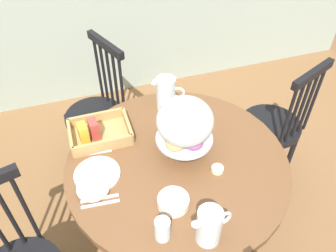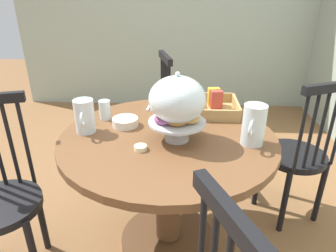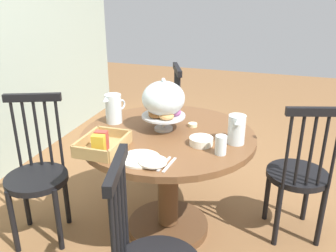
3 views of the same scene
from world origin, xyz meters
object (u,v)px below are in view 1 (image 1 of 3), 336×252
(dining_table, at_px, (176,189))
(china_plate_large, at_px, (97,174))
(windsor_chair_by_cabinet, at_px, (98,115))
(pastry_stand_with_dome, at_px, (185,123))
(cereal_bowl, at_px, (173,202))
(drinking_glass, at_px, (162,229))
(milk_pitcher, at_px, (166,95))
(china_plate_small, at_px, (93,188))
(butter_dish, at_px, (217,169))
(orange_juice_pitcher, at_px, (209,227))
(cereal_basket, at_px, (97,133))
(windsor_chair_near_window, at_px, (274,127))

(dining_table, xyz_separation_m, china_plate_large, (-0.39, 0.03, 0.24))
(windsor_chair_by_cabinet, distance_m, pastry_stand_with_dome, 0.96)
(pastry_stand_with_dome, height_order, cereal_bowl, pastry_stand_with_dome)
(drinking_glass, bearing_deg, milk_pitcher, 71.37)
(dining_table, relative_size, milk_pitcher, 5.61)
(china_plate_small, distance_m, cereal_bowl, 0.37)
(china_plate_small, distance_m, drinking_glass, 0.39)
(china_plate_small, xyz_separation_m, butter_dish, (0.58, -0.07, -0.01))
(dining_table, relative_size, orange_juice_pitcher, 5.98)
(dining_table, relative_size, windsor_chair_by_cabinet, 1.13)
(orange_juice_pitcher, bearing_deg, milk_pitcher, 83.84)
(butter_dish, bearing_deg, cereal_basket, 141.72)
(dining_table, relative_size, pastry_stand_with_dome, 3.21)
(windsor_chair_by_cabinet, bearing_deg, drinking_glass, -84.40)
(windsor_chair_near_window, bearing_deg, dining_table, -158.38)
(cereal_basket, xyz_separation_m, china_plate_large, (-0.05, -0.25, -0.03))
(dining_table, distance_m, cereal_basket, 0.52)
(china_plate_large, relative_size, butter_dish, 3.67)
(windsor_chair_by_cabinet, relative_size, cereal_bowl, 6.96)
(cereal_basket, xyz_separation_m, butter_dish, (0.51, -0.40, -0.02))
(pastry_stand_with_dome, xyz_separation_m, orange_juice_pitcher, (-0.07, -0.47, -0.12))
(pastry_stand_with_dome, distance_m, butter_dish, 0.27)
(windsor_chair_by_cabinet, height_order, cereal_basket, windsor_chair_by_cabinet)
(cereal_basket, bearing_deg, orange_juice_pitcher, -65.25)
(windsor_chair_near_window, bearing_deg, orange_juice_pitcher, -137.53)
(windsor_chair_by_cabinet, xyz_separation_m, pastry_stand_with_dome, (0.35, -0.75, 0.48))
(drinking_glass, bearing_deg, butter_dish, 35.20)
(cereal_basket, xyz_separation_m, china_plate_small, (-0.08, -0.33, -0.02))
(drinking_glass, bearing_deg, dining_table, 62.71)
(dining_table, bearing_deg, cereal_bowl, -112.93)
(windsor_chair_by_cabinet, distance_m, milk_pitcher, 0.66)
(windsor_chair_near_window, bearing_deg, butter_dish, -145.47)
(orange_juice_pitcher, xyz_separation_m, butter_dish, (0.18, 0.31, -0.07))
(orange_juice_pitcher, xyz_separation_m, drinking_glass, (-0.17, 0.06, -0.03))
(windsor_chair_by_cabinet, height_order, pastry_stand_with_dome, pastry_stand_with_dome)
(orange_juice_pitcher, xyz_separation_m, cereal_bowl, (-0.08, 0.19, -0.06))
(windsor_chair_near_window, relative_size, orange_juice_pitcher, 5.27)
(milk_pitcher, xyz_separation_m, china_plate_large, (-0.46, -0.38, -0.08))
(windsor_chair_near_window, height_order, orange_juice_pitcher, windsor_chair_near_window)
(pastry_stand_with_dome, height_order, china_plate_large, pastry_stand_with_dome)
(cereal_bowl, bearing_deg, china_plate_small, 150.21)
(windsor_chair_near_window, distance_m, milk_pitcher, 0.82)
(china_plate_small, height_order, butter_dish, same)
(cereal_basket, xyz_separation_m, drinking_glass, (0.16, -0.65, 0.02))
(windsor_chair_by_cabinet, bearing_deg, cereal_bowl, -78.85)
(orange_juice_pitcher, distance_m, cereal_bowl, 0.22)
(milk_pitcher, xyz_separation_m, cereal_basket, (-0.42, -0.13, -0.06))
(windsor_chair_near_window, xyz_separation_m, orange_juice_pitcher, (-0.81, -0.74, 0.37))
(dining_table, bearing_deg, butter_dish, -36.48)
(windsor_chair_by_cabinet, bearing_deg, china_plate_large, -96.52)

